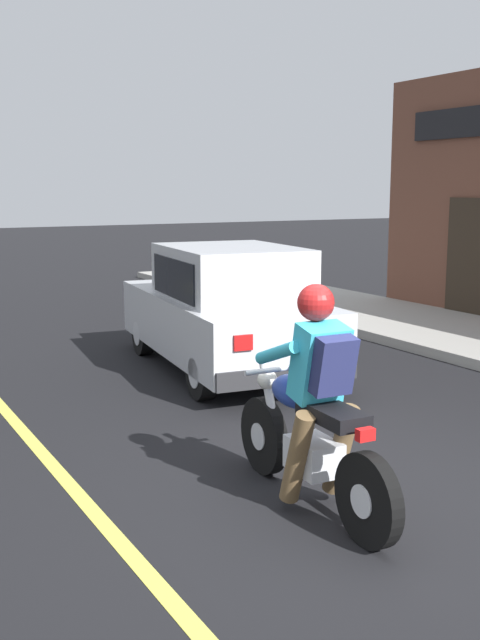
% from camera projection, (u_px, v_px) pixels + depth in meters
% --- Properties ---
extents(ground_plane, '(80.00, 80.00, 0.00)m').
position_uv_depth(ground_plane, '(383.00, 511.00, 5.32)').
color(ground_plane, black).
extents(lane_stripe, '(0.12, 19.80, 0.01)m').
position_uv_depth(lane_stripe, '(24.00, 432.00, 7.01)').
color(lane_stripe, '#D1C64C').
rests_on(lane_stripe, ground).
extents(motorcycle_with_rider, '(0.57, 2.02, 1.62)m').
position_uv_depth(motorcycle_with_rider, '(313.00, 416.00, 5.29)').
color(motorcycle_with_rider, black).
rests_on(motorcycle_with_rider, ground).
extents(car_hatchback, '(2.09, 3.95, 1.57)m').
position_uv_depth(car_hatchback, '(225.00, 310.00, 9.30)').
color(car_hatchback, black).
rests_on(car_hatchback, ground).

